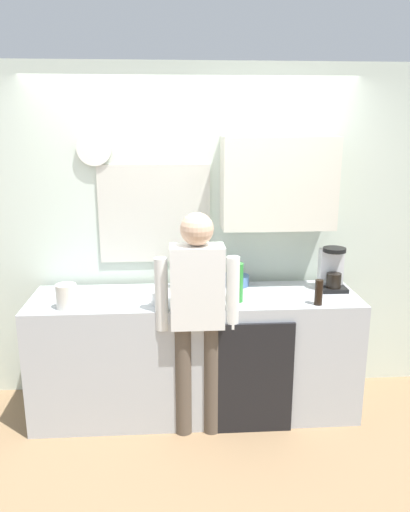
% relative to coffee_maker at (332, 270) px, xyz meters
% --- Properties ---
extents(ground_plane, '(8.00, 8.00, 0.00)m').
position_rel_coffee_maker_xyz_m(ground_plane, '(-1.05, -0.40, -1.07)').
color(ground_plane, '#8C6D4C').
extents(kitchen_counter, '(2.40, 0.64, 0.93)m').
position_rel_coffee_maker_xyz_m(kitchen_counter, '(-1.05, -0.10, -0.61)').
color(kitchen_counter, '#B2B7BC').
rests_on(kitchen_counter, ground_plane).
extents(dishwasher_panel, '(0.56, 0.02, 0.83)m').
position_rel_coffee_maker_xyz_m(dishwasher_panel, '(-0.66, -0.43, -0.66)').
color(dishwasher_panel, black).
rests_on(dishwasher_panel, ground_plane).
extents(back_wall_assembly, '(4.00, 0.42, 2.60)m').
position_rel_coffee_maker_xyz_m(back_wall_assembly, '(-0.96, 0.30, 0.29)').
color(back_wall_assembly, silver).
rests_on(back_wall_assembly, ground_plane).
extents(coffee_maker, '(0.20, 0.20, 0.33)m').
position_rel_coffee_maker_xyz_m(coffee_maker, '(0.00, 0.00, 0.00)').
color(coffee_maker, black).
rests_on(coffee_maker, kitchen_counter).
extents(bottle_olive_oil, '(0.06, 0.06, 0.25)m').
position_rel_coffee_maker_xyz_m(bottle_olive_oil, '(-1.20, 0.11, -0.02)').
color(bottle_olive_oil, olive).
rests_on(bottle_olive_oil, kitchen_counter).
extents(bottle_dark_sauce, '(0.06, 0.06, 0.18)m').
position_rel_coffee_maker_xyz_m(bottle_dark_sauce, '(-0.20, -0.34, -0.06)').
color(bottle_dark_sauce, black).
rests_on(bottle_dark_sauce, kitchen_counter).
extents(bottle_red_vinegar, '(0.06, 0.06, 0.22)m').
position_rel_coffee_maker_xyz_m(bottle_red_vinegar, '(-0.89, -0.02, -0.04)').
color(bottle_red_vinegar, maroon).
rests_on(bottle_red_vinegar, kitchen_counter).
extents(bottle_clear_soda, '(0.09, 0.09, 0.28)m').
position_rel_coffee_maker_xyz_m(bottle_clear_soda, '(-0.76, -0.23, -0.01)').
color(bottle_clear_soda, '#2D8C33').
rests_on(bottle_clear_soda, kitchen_counter).
extents(cup_white_mug, '(0.08, 0.08, 0.09)m').
position_rel_coffee_maker_xyz_m(cup_white_mug, '(-1.32, -0.27, -0.10)').
color(cup_white_mug, white).
rests_on(cup_white_mug, kitchen_counter).
extents(mixing_bowl, '(0.22, 0.22, 0.08)m').
position_rel_coffee_maker_xyz_m(mixing_bowl, '(-0.72, 0.14, -0.11)').
color(mixing_bowl, '#4C72A5').
rests_on(mixing_bowl, kitchen_counter).
extents(dish_soap, '(0.06, 0.06, 0.18)m').
position_rel_coffee_maker_xyz_m(dish_soap, '(-1.03, 0.06, -0.07)').
color(dish_soap, green).
rests_on(dish_soap, kitchen_counter).
extents(storage_canister, '(0.14, 0.14, 0.17)m').
position_rel_coffee_maker_xyz_m(storage_canister, '(-1.94, -0.29, -0.06)').
color(storage_canister, silver).
rests_on(storage_canister, kitchen_counter).
extents(person_at_sink, '(0.57, 0.22, 1.60)m').
position_rel_coffee_maker_xyz_m(person_at_sink, '(-1.05, -0.40, -0.12)').
color(person_at_sink, brown).
rests_on(person_at_sink, ground_plane).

